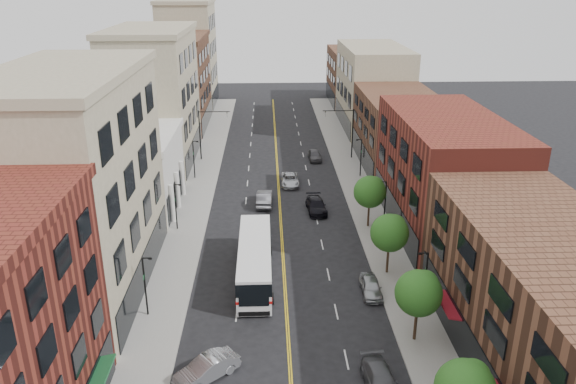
{
  "coord_description": "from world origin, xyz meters",
  "views": [
    {
      "loc": [
        -1.35,
        -30.31,
        25.3
      ],
      "look_at": [
        0.65,
        21.83,
        5.0
      ],
      "focal_mm": 35.0,
      "sensor_mm": 36.0,
      "label": 1
    }
  ],
  "objects": [
    {
      "name": "bldg_l_far_a",
      "position": [
        -17.0,
        48.0,
        9.0
      ],
      "size": [
        10.0,
        20.0,
        18.0
      ],
      "primitive_type": "cube",
      "color": "gray",
      "rests_on": "ground"
    },
    {
      "name": "sidewalk_left",
      "position": [
        -10.0,
        35.0,
        0.07
      ],
      "size": [
        4.0,
        110.0,
        0.15
      ],
      "primitive_type": "cube",
      "color": "gray",
      "rests_on": "ground"
    },
    {
      "name": "car_lane_a",
      "position": [
        4.11,
        28.4,
        0.73
      ],
      "size": [
        2.37,
        5.14,
        1.45
      ],
      "primitive_type": "imported",
      "rotation": [
        0.0,
        0.0,
        0.07
      ],
      "color": "black",
      "rests_on": "ground"
    },
    {
      "name": "bldg_l_far_c",
      "position": [
        -17.0,
        86.0,
        10.0
      ],
      "size": [
        10.0,
        16.0,
        20.0
      ],
      "primitive_type": "cube",
      "color": "gray",
      "rests_on": "ground"
    },
    {
      "name": "bldg_l_tanoffice",
      "position": [
        -17.0,
        13.0,
        9.0
      ],
      "size": [
        10.0,
        22.0,
        18.0
      ],
      "primitive_type": "cube",
      "color": "gray",
      "rests_on": "ground"
    },
    {
      "name": "city_bus",
      "position": [
        -2.59,
        13.66,
        1.93
      ],
      "size": [
        3.18,
        12.95,
        3.32
      ],
      "rotation": [
        0.0,
        0.0,
        0.01
      ],
      "color": "white",
      "rests_on": "ground"
    },
    {
      "name": "car_parked_mid",
      "position": [
        5.8,
        -1.13,
        0.69
      ],
      "size": [
        2.36,
        4.92,
        1.38
      ],
      "primitive_type": "imported",
      "rotation": [
        0.0,
        0.0,
        0.09
      ],
      "color": "#48494D",
      "rests_on": "ground"
    },
    {
      "name": "lamp_r_1",
      "position": [
        10.95,
        8.0,
        2.97
      ],
      "size": [
        0.81,
        0.55,
        5.05
      ],
      "color": "black",
      "rests_on": "sidewalk_right"
    },
    {
      "name": "car_lane_b",
      "position": [
        1.5,
        37.28,
        0.68
      ],
      "size": [
        2.26,
        4.88,
        1.35
      ],
      "primitive_type": "imported",
      "rotation": [
        0.0,
        0.0,
        0.0
      ],
      "color": "#B8BCC0",
      "rests_on": "ground"
    },
    {
      "name": "car_parked_far",
      "position": [
        7.22,
        10.58,
        0.69
      ],
      "size": [
        1.65,
        4.04,
        1.37
      ],
      "primitive_type": "imported",
      "rotation": [
        0.0,
        0.0,
        -0.01
      ],
      "color": "#9A9EA1",
      "rests_on": "ground"
    },
    {
      "name": "tree_r_2",
      "position": [
        9.39,
        14.07,
        4.13
      ],
      "size": [
        3.4,
        3.4,
        5.59
      ],
      "color": "black",
      "rests_on": "sidewalk_right"
    },
    {
      "name": "ground",
      "position": [
        0.0,
        0.0,
        0.0
      ],
      "size": [
        220.0,
        220.0,
        0.0
      ],
      "primitive_type": "plane",
      "color": "black",
      "rests_on": "ground"
    },
    {
      "name": "bldg_r_far_b",
      "position": [
        17.0,
        66.0,
        7.0
      ],
      "size": [
        10.0,
        22.0,
        14.0
      ],
      "primitive_type": "cube",
      "color": "gray",
      "rests_on": "ground"
    },
    {
      "name": "signal_mast_right",
      "position": [
        10.27,
        48.0,
        4.65
      ],
      "size": [
        4.49,
        0.18,
        7.2
      ],
      "color": "black",
      "rests_on": "sidewalk_right"
    },
    {
      "name": "bldg_r_near",
      "position": [
        17.0,
        0.0,
        5.0
      ],
      "size": [
        10.0,
        26.0,
        10.0
      ],
      "primitive_type": "cube",
      "color": "brown",
      "rests_on": "ground"
    },
    {
      "name": "car_lane_c",
      "position": [
        5.5,
        47.45,
        0.72
      ],
      "size": [
        1.91,
        4.33,
        1.45
      ],
      "primitive_type": "imported",
      "rotation": [
        0.0,
        0.0,
        0.05
      ],
      "color": "#444448",
      "rests_on": "ground"
    },
    {
      "name": "lamp_r_3",
      "position": [
        10.95,
        40.0,
        2.97
      ],
      "size": [
        0.81,
        0.55,
        5.05
      ],
      "color": "black",
      "rests_on": "sidewalk_right"
    },
    {
      "name": "lamp_l_1",
      "position": [
        -10.95,
        8.0,
        2.97
      ],
      "size": [
        0.81,
        0.55,
        5.05
      ],
      "color": "black",
      "rests_on": "sidewalk_left"
    },
    {
      "name": "bldg_l_white",
      "position": [
        -17.0,
        31.0,
        4.0
      ],
      "size": [
        10.0,
        14.0,
        8.0
      ],
      "primitive_type": "cube",
      "color": "silver",
      "rests_on": "ground"
    },
    {
      "name": "bldg_r_far_a",
      "position": [
        17.0,
        45.0,
        5.0
      ],
      "size": [
        10.0,
        20.0,
        10.0
      ],
      "primitive_type": "cube",
      "color": "brown",
      "rests_on": "ground"
    },
    {
      "name": "bldg_r_mid",
      "position": [
        17.0,
        24.0,
        6.0
      ],
      "size": [
        10.0,
        22.0,
        12.0
      ],
      "primitive_type": "cube",
      "color": "maroon",
      "rests_on": "ground"
    },
    {
      "name": "lamp_l_2",
      "position": [
        -10.95,
        24.0,
        2.97
      ],
      "size": [
        0.81,
        0.55,
        5.05
      ],
      "color": "black",
      "rests_on": "sidewalk_left"
    },
    {
      "name": "car_angle_b",
      "position": [
        -5.6,
        0.44,
        0.76
      ],
      "size": [
        4.56,
        4.15,
        1.51
      ],
      "primitive_type": "imported",
      "rotation": [
        0.0,
        0.0,
        -0.88
      ],
      "color": "#B1B3B9",
      "rests_on": "ground"
    },
    {
      "name": "sidewalk_right",
      "position": [
        10.0,
        35.0,
        0.07
      ],
      "size": [
        4.0,
        110.0,
        0.15
      ],
      "primitive_type": "cube",
      "color": "gray",
      "rests_on": "ground"
    },
    {
      "name": "lamp_l_3",
      "position": [
        -10.95,
        40.0,
        2.97
      ],
      "size": [
        0.81,
        0.55,
        5.05
      ],
      "color": "black",
      "rests_on": "sidewalk_left"
    },
    {
      "name": "tree_r_3",
      "position": [
        9.39,
        24.07,
        4.13
      ],
      "size": [
        3.4,
        3.4,
        5.59
      ],
      "color": "black",
      "rests_on": "sidewalk_right"
    },
    {
      "name": "car_lane_behind",
      "position": [
        -1.8,
        30.7,
        0.82
      ],
      "size": [
        1.9,
        5.05,
        1.65
      ],
      "primitive_type": "imported",
      "rotation": [
        0.0,
        0.0,
        3.11
      ],
      "color": "#414146",
      "rests_on": "ground"
    },
    {
      "name": "signal_mast_left",
      "position": [
        -10.27,
        48.0,
        4.65
      ],
      "size": [
        4.49,
        0.18,
        7.2
      ],
      "color": "black",
      "rests_on": "sidewalk_left"
    },
    {
      "name": "lamp_r_2",
      "position": [
        10.95,
        24.0,
        2.97
      ],
      "size": [
        0.81,
        0.55,
        5.05
      ],
      "color": "black",
      "rests_on": "sidewalk_right"
    },
    {
      "name": "bldg_r_far_c",
      "position": [
        17.0,
        86.0,
        5.5
      ],
      "size": [
        10.0,
        18.0,
        11.0
      ],
      "primitive_type": "cube",
      "color": "brown",
      "rests_on": "ground"
    },
    {
      "name": "tree_r_1",
      "position": [
        9.39,
        4.07,
        4.13
      ],
      "size": [
        3.4,
        3.4,
        5.59
      ],
      "color": "black",
      "rests_on": "sidewalk_right"
    },
    {
      "name": "bldg_l_far_b",
      "position": [
        -17.0,
        68.0,
        7.5
      ],
      "size": [
        10.0,
        20.0,
        15.0
      ],
      "primitive_type": "cube",
      "color": "brown",
      "rests_on": "ground"
    }
  ]
}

